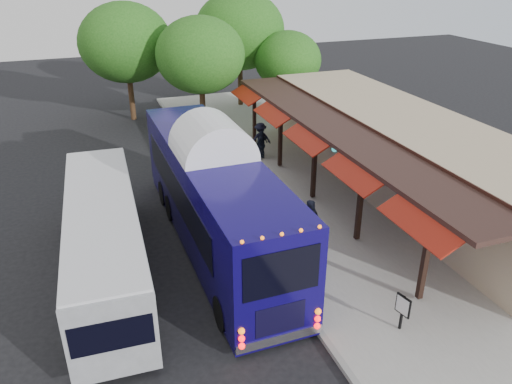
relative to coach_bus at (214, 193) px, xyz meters
name	(u,v)px	position (x,y,z in m)	size (l,w,h in m)	color
ground	(268,261)	(1.45, -1.92, -2.22)	(90.00, 90.00, 0.00)	black
sidewalk	(336,195)	(6.45, 2.08, -2.14)	(10.00, 40.00, 0.15)	#9E9B93
curb	(236,212)	(1.50, 2.08, -2.14)	(0.20, 40.00, 0.16)	gray
station_shelter	(401,152)	(9.83, 2.08, -0.37)	(8.15, 20.00, 3.60)	tan
coach_bus	(214,193)	(0.00, 0.00, 0.00)	(2.91, 12.97, 4.13)	#100755
city_bus	(104,237)	(-4.21, -0.86, -0.63)	(2.75, 10.79, 2.88)	gray
ped_a	(311,223)	(3.35, -1.62, -1.11)	(0.70, 0.46, 1.92)	black
ped_b	(295,224)	(2.81, -1.33, -1.21)	(0.83, 0.65, 1.71)	black
ped_c	(262,145)	(4.74, 7.53, -1.26)	(0.94, 0.39, 1.60)	black
ped_d	(260,139)	(4.85, 8.05, -1.13)	(1.21, 0.70, 1.88)	black
sign_board	(403,307)	(3.81, -6.92, -1.26)	(0.17, 0.54, 1.20)	black
tree_left	(200,55)	(3.13, 14.13, 2.52)	(5.55, 5.55, 7.11)	#382314
tree_mid	(240,31)	(7.08, 18.32, 3.25)	(6.40, 6.40, 8.19)	#382314
tree_right	(288,60)	(9.41, 15.02, 1.66)	(4.54, 4.54, 5.82)	#382314
tree_far	(126,43)	(-0.92, 17.78, 2.95)	(6.05, 6.05, 7.74)	#382314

